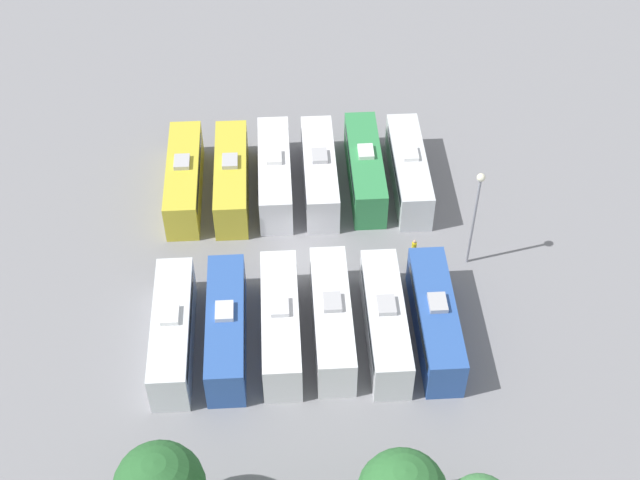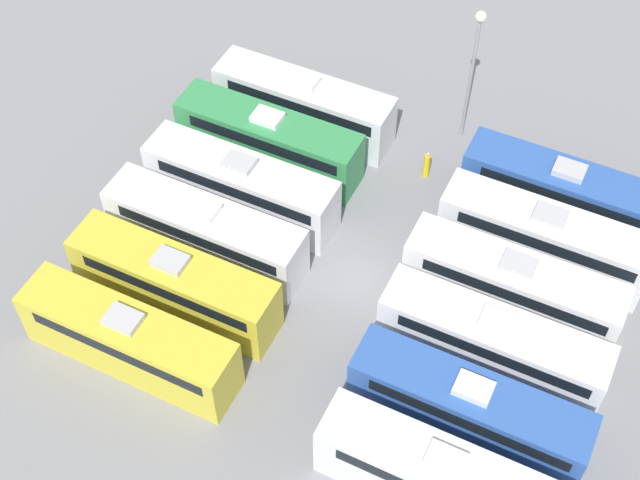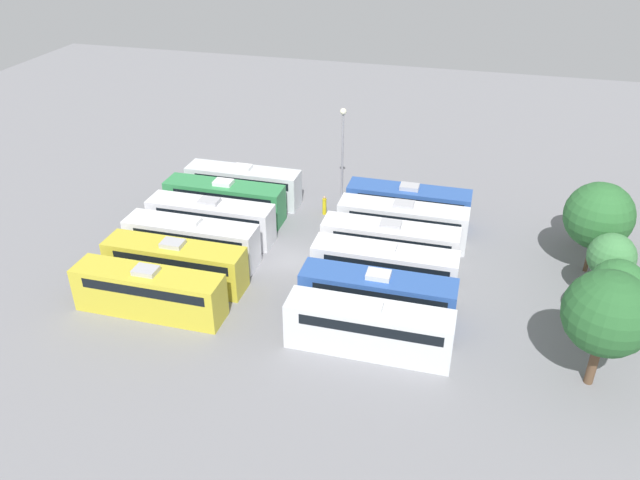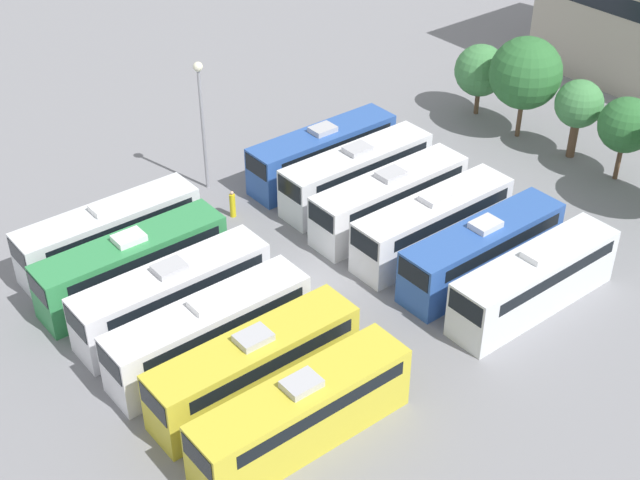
# 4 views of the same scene
# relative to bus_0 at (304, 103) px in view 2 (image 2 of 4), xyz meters

# --- Properties ---
(ground_plane) EXTENTS (121.74, 121.74, 0.00)m
(ground_plane) POSITION_rel_bus_0_xyz_m (8.91, 7.45, -1.79)
(ground_plane) COLOR gray
(bus_0) EXTENTS (2.54, 10.58, 3.60)m
(bus_0) POSITION_rel_bus_0_xyz_m (0.00, 0.00, 0.00)
(bus_0) COLOR silver
(bus_0) RESTS_ON ground_plane
(bus_1) EXTENTS (2.54, 10.58, 3.60)m
(bus_1) POSITION_rel_bus_0_xyz_m (3.46, -0.43, 0.00)
(bus_1) COLOR #338C4C
(bus_1) RESTS_ON ground_plane
(bus_2) EXTENTS (2.54, 10.58, 3.60)m
(bus_2) POSITION_rel_bus_0_xyz_m (7.11, -0.13, 0.00)
(bus_2) COLOR silver
(bus_2) RESTS_ON ground_plane
(bus_3) EXTENTS (2.54, 10.58, 3.60)m
(bus_3) POSITION_rel_bus_0_xyz_m (10.68, -0.21, 0.00)
(bus_3) COLOR white
(bus_3) RESTS_ON ground_plane
(bus_4) EXTENTS (2.54, 10.58, 3.60)m
(bus_4) POSITION_rel_bus_0_xyz_m (14.10, 0.08, 0.00)
(bus_4) COLOR gold
(bus_4) RESTS_ON ground_plane
(bus_5) EXTENTS (2.54, 10.58, 3.60)m
(bus_5) POSITION_rel_bus_0_xyz_m (17.83, -0.04, 0.00)
(bus_5) COLOR gold
(bus_5) RESTS_ON ground_plane
(bus_6) EXTENTS (2.54, 10.58, 3.60)m
(bus_6) POSITION_rel_bus_0_xyz_m (0.15, 15.29, 0.00)
(bus_6) COLOR #2D56A8
(bus_6) RESTS_ON ground_plane
(bus_7) EXTENTS (2.54, 10.58, 3.60)m
(bus_7) POSITION_rel_bus_0_xyz_m (3.56, 15.30, 0.00)
(bus_7) COLOR silver
(bus_7) RESTS_ON ground_plane
(bus_8) EXTENTS (2.54, 10.58, 3.60)m
(bus_8) POSITION_rel_bus_0_xyz_m (7.13, 14.84, 0.00)
(bus_8) COLOR white
(bus_8) RESTS_ON ground_plane
(bus_9) EXTENTS (2.54, 10.58, 3.60)m
(bus_9) POSITION_rel_bus_0_xyz_m (10.62, 15.03, 0.00)
(bus_9) COLOR white
(bus_9) RESTS_ON ground_plane
(bus_10) EXTENTS (2.54, 10.58, 3.60)m
(bus_10) POSITION_rel_bus_0_xyz_m (14.28, 15.20, 0.00)
(bus_10) COLOR #2D56A8
(bus_10) RESTS_ON ground_plane
(bus_11) EXTENTS (2.54, 10.58, 3.60)m
(bus_11) POSITION_rel_bus_0_xyz_m (17.86, 15.31, 0.00)
(bus_11) COLOR silver
(bus_11) RESTS_ON ground_plane
(worker_person) EXTENTS (0.36, 0.36, 1.79)m
(worker_person) POSITION_rel_bus_0_xyz_m (0.57, 7.86, -0.95)
(worker_person) COLOR gold
(worker_person) RESTS_ON ground_plane
(light_pole) EXTENTS (0.60, 0.60, 8.65)m
(light_pole) POSITION_rel_bus_0_xyz_m (-3.36, 8.52, 4.00)
(light_pole) COLOR gray
(light_pole) RESTS_ON ground_plane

